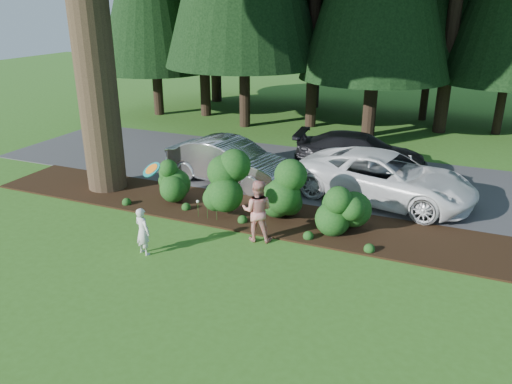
{
  "coord_description": "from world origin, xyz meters",
  "views": [
    {
      "loc": [
        6.08,
        -9.05,
        5.87
      ],
      "look_at": [
        1.43,
        1.88,
        1.3
      ],
      "focal_mm": 35.0,
      "sensor_mm": 36.0,
      "label": 1
    }
  ],
  "objects_px": {
    "child": "(143,231)",
    "frisbee": "(152,169)",
    "car_dark_suv": "(360,153)",
    "adult": "(257,211)",
    "car_silver_wagon": "(230,161)",
    "car_white_suv": "(385,177)"
  },
  "relations": [
    {
      "from": "car_silver_wagon",
      "to": "adult",
      "type": "distance_m",
      "value": 4.45
    },
    {
      "from": "car_silver_wagon",
      "to": "child",
      "type": "xyz_separation_m",
      "value": [
        0.27,
        -5.45,
        -0.17
      ]
    },
    {
      "from": "car_dark_suv",
      "to": "child",
      "type": "bearing_deg",
      "value": 152.16
    },
    {
      "from": "child",
      "to": "frisbee",
      "type": "height_order",
      "value": "frisbee"
    },
    {
      "from": "car_white_suv",
      "to": "car_dark_suv",
      "type": "bearing_deg",
      "value": 37.63
    },
    {
      "from": "car_white_suv",
      "to": "car_dark_suv",
      "type": "height_order",
      "value": "car_white_suv"
    },
    {
      "from": "car_dark_suv",
      "to": "adult",
      "type": "height_order",
      "value": "adult"
    },
    {
      "from": "car_silver_wagon",
      "to": "car_dark_suv",
      "type": "bearing_deg",
      "value": -42.94
    },
    {
      "from": "child",
      "to": "adult",
      "type": "bearing_deg",
      "value": -124.95
    },
    {
      "from": "car_white_suv",
      "to": "frisbee",
      "type": "relative_size",
      "value": 10.6
    },
    {
      "from": "adult",
      "to": "child",
      "type": "bearing_deg",
      "value": 25.4
    },
    {
      "from": "car_dark_suv",
      "to": "car_silver_wagon",
      "type": "bearing_deg",
      "value": 122.8
    },
    {
      "from": "car_silver_wagon",
      "to": "adult",
      "type": "bearing_deg",
      "value": -135.84
    },
    {
      "from": "car_silver_wagon",
      "to": "adult",
      "type": "xyz_separation_m",
      "value": [
        2.55,
        -3.64,
        0.05
      ]
    },
    {
      "from": "car_silver_wagon",
      "to": "child",
      "type": "bearing_deg",
      "value": -167.94
    },
    {
      "from": "car_dark_suv",
      "to": "frisbee",
      "type": "height_order",
      "value": "frisbee"
    },
    {
      "from": "car_silver_wagon",
      "to": "car_dark_suv",
      "type": "distance_m",
      "value": 4.82
    },
    {
      "from": "child",
      "to": "frisbee",
      "type": "bearing_deg",
      "value": -143.48
    },
    {
      "from": "adult",
      "to": "frisbee",
      "type": "xyz_separation_m",
      "value": [
        -1.95,
        -1.69,
        1.38
      ]
    },
    {
      "from": "car_white_suv",
      "to": "adult",
      "type": "distance_m",
      "value": 4.78
    },
    {
      "from": "car_white_suv",
      "to": "child",
      "type": "height_order",
      "value": "car_white_suv"
    },
    {
      "from": "car_silver_wagon",
      "to": "frisbee",
      "type": "distance_m",
      "value": 5.55
    }
  ]
}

